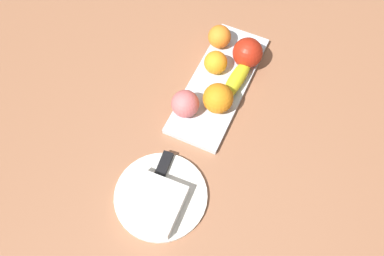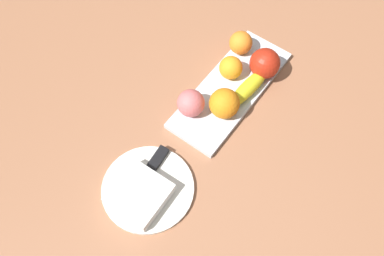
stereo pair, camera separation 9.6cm
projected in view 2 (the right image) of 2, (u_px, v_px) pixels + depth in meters
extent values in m
plane|color=#9C6547|center=(223.00, 82.00, 1.08)|extent=(2.40, 2.40, 0.00)
cube|color=silver|center=(231.00, 89.00, 1.06)|extent=(0.37, 0.14, 0.02)
sphere|color=#B02513|center=(265.00, 63.00, 1.04)|extent=(0.08, 0.08, 0.08)
ellipsoid|color=yellow|center=(249.00, 87.00, 1.03)|extent=(0.16, 0.05, 0.04)
sphere|color=orange|center=(224.00, 103.00, 0.99)|extent=(0.07, 0.07, 0.07)
sphere|color=orange|center=(231.00, 68.00, 1.05)|extent=(0.06, 0.06, 0.06)
sphere|color=orange|center=(241.00, 43.00, 1.09)|extent=(0.06, 0.06, 0.06)
sphere|color=#D76767|center=(191.00, 103.00, 0.99)|extent=(0.07, 0.07, 0.07)
cylinder|color=white|center=(148.00, 189.00, 0.93)|extent=(0.21, 0.21, 0.01)
cube|color=white|center=(139.00, 194.00, 0.91)|extent=(0.12, 0.12, 0.03)
cube|color=silver|center=(140.00, 185.00, 0.93)|extent=(0.15, 0.04, 0.00)
cube|color=black|center=(155.00, 163.00, 0.95)|extent=(0.09, 0.03, 0.01)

